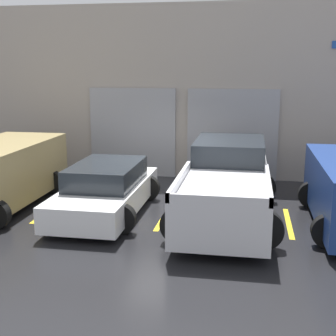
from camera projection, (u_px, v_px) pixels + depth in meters
ground_plane at (172, 202)px, 12.60m from camera, size 28.00×28.00×0.00m
shophouse_building at (189, 93)px, 15.18m from camera, size 17.23×0.68×5.53m
pickup_truck at (227, 184)px, 11.28m from camera, size 2.51×5.47×1.71m
sedan_white at (106, 190)px, 11.61m from camera, size 2.19×4.33×1.24m
parking_stripe_left at (51, 210)px, 11.96m from camera, size 0.12×2.20×0.01m
parking_stripe_centre at (164, 216)px, 11.45m from camera, size 0.12×2.20×0.01m
parking_stripe_right at (289, 223)px, 10.95m from camera, size 0.12×2.20×0.01m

